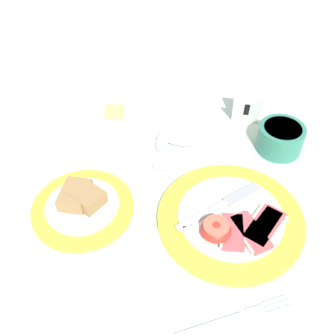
{
  "coord_description": "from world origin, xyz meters",
  "views": [
    {
      "loc": [
        0.05,
        -0.43,
        0.57
      ],
      "look_at": [
        -0.07,
        0.1,
        0.02
      ],
      "focal_mm": 42.0,
      "sensor_mm": 36.0,
      "label": 1
    }
  ],
  "objects_px": {
    "sugar_cup": "(281,138)",
    "butter_dish": "(114,117)",
    "teaspoon_near_cup": "(160,149)",
    "fork_on_cloth": "(233,319)",
    "number_card": "(247,107)",
    "teaspoon_stray": "(166,139)",
    "bread_plate": "(82,205)",
    "breakfast_plate": "(231,220)",
    "teaspoon_by_saucer": "(156,167)"
  },
  "relations": [
    {
      "from": "teaspoon_by_saucer",
      "to": "sugar_cup",
      "type": "bearing_deg",
      "value": -0.38
    },
    {
      "from": "butter_dish",
      "to": "number_card",
      "type": "relative_size",
      "value": 1.5
    },
    {
      "from": "breakfast_plate",
      "to": "sugar_cup",
      "type": "height_order",
      "value": "sugar_cup"
    },
    {
      "from": "butter_dish",
      "to": "teaspoon_near_cup",
      "type": "distance_m",
      "value": 0.15
    },
    {
      "from": "bread_plate",
      "to": "teaspoon_by_saucer",
      "type": "bearing_deg",
      "value": 50.64
    },
    {
      "from": "teaspoon_near_cup",
      "to": "teaspoon_stray",
      "type": "distance_m",
      "value": 0.03
    },
    {
      "from": "butter_dish",
      "to": "number_card",
      "type": "xyz_separation_m",
      "value": [
        0.29,
        0.06,
        0.03
      ]
    },
    {
      "from": "butter_dish",
      "to": "teaspoon_near_cup",
      "type": "relative_size",
      "value": 0.57
    },
    {
      "from": "number_card",
      "to": "bread_plate",
      "type": "bearing_deg",
      "value": -132.47
    },
    {
      "from": "butter_dish",
      "to": "teaspoon_stray",
      "type": "relative_size",
      "value": 0.57
    },
    {
      "from": "teaspoon_by_saucer",
      "to": "fork_on_cloth",
      "type": "xyz_separation_m",
      "value": [
        0.18,
        -0.28,
        -0.0
      ]
    },
    {
      "from": "fork_on_cloth",
      "to": "teaspoon_stray",
      "type": "bearing_deg",
      "value": 86.08
    },
    {
      "from": "sugar_cup",
      "to": "fork_on_cloth",
      "type": "height_order",
      "value": "sugar_cup"
    },
    {
      "from": "fork_on_cloth",
      "to": "butter_dish",
      "type": "bearing_deg",
      "value": 96.92
    },
    {
      "from": "breakfast_plate",
      "to": "teaspoon_near_cup",
      "type": "xyz_separation_m",
      "value": [
        -0.17,
        0.16,
        -0.01
      ]
    },
    {
      "from": "sugar_cup",
      "to": "teaspoon_near_cup",
      "type": "xyz_separation_m",
      "value": [
        -0.24,
        -0.06,
        -0.03
      ]
    },
    {
      "from": "bread_plate",
      "to": "number_card",
      "type": "distance_m",
      "value": 0.42
    },
    {
      "from": "number_card",
      "to": "teaspoon_by_saucer",
      "type": "xyz_separation_m",
      "value": [
        -0.16,
        -0.2,
        -0.03
      ]
    },
    {
      "from": "bread_plate",
      "to": "butter_dish",
      "type": "relative_size",
      "value": 1.68
    },
    {
      "from": "sugar_cup",
      "to": "fork_on_cloth",
      "type": "relative_size",
      "value": 0.56
    },
    {
      "from": "breakfast_plate",
      "to": "teaspoon_by_saucer",
      "type": "bearing_deg",
      "value": 147.47
    },
    {
      "from": "number_card",
      "to": "teaspoon_near_cup",
      "type": "xyz_separation_m",
      "value": [
        -0.17,
        -0.14,
        -0.03
      ]
    },
    {
      "from": "sugar_cup",
      "to": "teaspoon_by_saucer",
      "type": "xyz_separation_m",
      "value": [
        -0.24,
        -0.12,
        -0.03
      ]
    },
    {
      "from": "sugar_cup",
      "to": "teaspoon_stray",
      "type": "height_order",
      "value": "sugar_cup"
    },
    {
      "from": "number_card",
      "to": "teaspoon_stray",
      "type": "height_order",
      "value": "number_card"
    },
    {
      "from": "fork_on_cloth",
      "to": "teaspoon_near_cup",
      "type": "bearing_deg",
      "value": 89.06
    },
    {
      "from": "bread_plate",
      "to": "sugar_cup",
      "type": "distance_m",
      "value": 0.43
    },
    {
      "from": "sugar_cup",
      "to": "butter_dish",
      "type": "xyz_separation_m",
      "value": [
        -0.37,
        0.02,
        -0.02
      ]
    },
    {
      "from": "teaspoon_stray",
      "to": "bread_plate",
      "type": "bearing_deg",
      "value": -112.93
    },
    {
      "from": "sugar_cup",
      "to": "number_card",
      "type": "xyz_separation_m",
      "value": [
        -0.08,
        0.08,
        0.01
      ]
    },
    {
      "from": "teaspoon_near_cup",
      "to": "fork_on_cloth",
      "type": "relative_size",
      "value": 1.15
    },
    {
      "from": "sugar_cup",
      "to": "fork_on_cloth",
      "type": "distance_m",
      "value": 0.4
    },
    {
      "from": "teaspoon_stray",
      "to": "fork_on_cloth",
      "type": "bearing_deg",
      "value": -60.23
    },
    {
      "from": "number_card",
      "to": "teaspoon_stray",
      "type": "bearing_deg",
      "value": -149.1
    },
    {
      "from": "bread_plate",
      "to": "sugar_cup",
      "type": "relative_size",
      "value": 1.95
    },
    {
      "from": "teaspoon_by_saucer",
      "to": "teaspoon_near_cup",
      "type": "bearing_deg",
      "value": 68.03
    },
    {
      "from": "breakfast_plate",
      "to": "sugar_cup",
      "type": "distance_m",
      "value": 0.23
    },
    {
      "from": "breakfast_plate",
      "to": "teaspoon_stray",
      "type": "height_order",
      "value": "breakfast_plate"
    },
    {
      "from": "fork_on_cloth",
      "to": "breakfast_plate",
      "type": "bearing_deg",
      "value": 66.52
    },
    {
      "from": "bread_plate",
      "to": "teaspoon_near_cup",
      "type": "relative_size",
      "value": 0.96
    },
    {
      "from": "teaspoon_by_saucer",
      "to": "number_card",
      "type": "bearing_deg",
      "value": 24.21
    },
    {
      "from": "sugar_cup",
      "to": "teaspoon_near_cup",
      "type": "relative_size",
      "value": 0.49
    },
    {
      "from": "number_card",
      "to": "teaspoon_by_saucer",
      "type": "bearing_deg",
      "value": -132.59
    },
    {
      "from": "teaspoon_near_cup",
      "to": "fork_on_cloth",
      "type": "height_order",
      "value": "teaspoon_near_cup"
    },
    {
      "from": "fork_on_cloth",
      "to": "bread_plate",
      "type": "bearing_deg",
      "value": 122.62
    },
    {
      "from": "teaspoon_by_saucer",
      "to": "teaspoon_stray",
      "type": "bearing_deg",
      "value": 62.58
    },
    {
      "from": "breakfast_plate",
      "to": "teaspoon_near_cup",
      "type": "height_order",
      "value": "breakfast_plate"
    },
    {
      "from": "teaspoon_near_cup",
      "to": "fork_on_cloth",
      "type": "distance_m",
      "value": 0.38
    },
    {
      "from": "teaspoon_by_saucer",
      "to": "teaspoon_near_cup",
      "type": "height_order",
      "value": "same"
    },
    {
      "from": "sugar_cup",
      "to": "teaspoon_by_saucer",
      "type": "bearing_deg",
      "value": -154.26
    }
  ]
}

